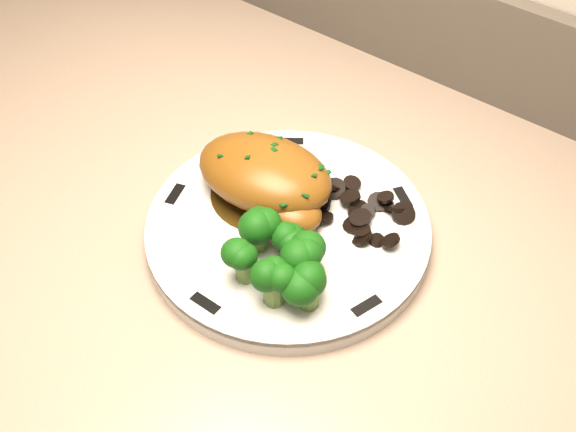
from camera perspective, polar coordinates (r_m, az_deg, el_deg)
The scene contains 10 objects.
plate at distance 0.65m, azimuth 0.00°, elevation -1.11°, with size 0.25×0.25×0.02m, color silver.
rim_accent_0 at distance 0.67m, azimuth 9.05°, elevation 1.45°, with size 0.03×0.01×0.00m, color black.
rim_accent_1 at distance 0.72m, azimuth 0.18°, elevation 5.91°, with size 0.03×0.01×0.00m, color black.
rim_accent_2 at distance 0.68m, azimuth -8.90°, elevation 1.71°, with size 0.03×0.01×0.00m, color black.
rim_accent_3 at distance 0.59m, azimuth -6.55°, elevation -6.88°, with size 0.03×0.01×0.00m, color black.
rim_accent_4 at distance 0.59m, azimuth 6.22°, elevation -7.09°, with size 0.03×0.01×0.00m, color black.
gravy_pool at distance 0.67m, azimuth -1.81°, elevation 1.83°, with size 0.10×0.10×0.00m, color #312009.
chicken_breast at distance 0.65m, azimuth -1.64°, elevation 3.07°, with size 0.14×0.11×0.05m.
mushroom_pile at distance 0.65m, azimuth 5.60°, elevation 0.28°, with size 0.08×0.06×0.02m.
broccoli_florets at distance 0.59m, azimuth -0.59°, elevation -3.38°, with size 0.10×0.07×0.04m.
Camera 1 is at (-0.03, 1.35, 1.34)m, focal length 45.00 mm.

